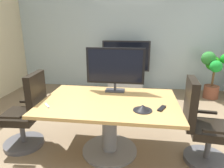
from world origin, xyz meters
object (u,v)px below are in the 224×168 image
conference_table (110,115)px  wall_display_unit (126,75)px  potted_plant (213,70)px  conference_phone (143,108)px  office_chair_right (202,129)px  remote_control (162,108)px  tv_monitor (115,67)px  office_chair_left (27,117)px

conference_table → wall_display_unit: size_ratio=1.33×
conference_table → potted_plant: size_ratio=1.57×
wall_display_unit → conference_phone: wall_display_unit is taller
office_chair_right → remote_control: (-0.53, -0.13, 0.31)m
tv_monitor → conference_phone: size_ratio=3.82×
tv_monitor → potted_plant: bearing=44.2°
conference_table → potted_plant: (2.08, 2.40, 0.13)m
office_chair_right → remote_control: 0.63m
conference_table → tv_monitor: 0.69m
conference_table → wall_display_unit: bearing=89.2°
tv_monitor → office_chair_left: bearing=-160.6°
office_chair_left → conference_table: bearing=87.1°
tv_monitor → wall_display_unit: bearing=89.7°
potted_plant → office_chair_right: bearing=-110.3°
conference_phone → wall_display_unit: bearing=97.5°
office_chair_left → conference_phone: (1.60, -0.24, 0.33)m
office_chair_right → conference_table: bearing=92.9°
office_chair_left → potted_plant: bearing=122.8°
office_chair_right → potted_plant: size_ratio=0.98×
office_chair_right → tv_monitor: bearing=73.8°
office_chair_right → tv_monitor: size_ratio=1.30×
wall_display_unit → potted_plant: 2.08m
office_chair_right → remote_control: bearing=109.4°
conference_phone → remote_control: conference_phone is taller
conference_phone → remote_control: 0.23m
office_chair_left → wall_display_unit: bearing=151.8°
conference_table → wall_display_unit: wall_display_unit is taller
wall_display_unit → office_chair_left: bearing=-114.4°
office_chair_right → wall_display_unit: 2.93m
wall_display_unit → remote_control: wall_display_unit is taller
remote_control → wall_display_unit: bearing=127.9°
potted_plant → remote_control: potted_plant is taller
office_chair_left → office_chair_right: bearing=85.5°
potted_plant → office_chair_left: bearing=-143.4°
remote_control → office_chair_left: bearing=-159.2°
conference_table → office_chair_right: bearing=-2.4°
office_chair_left → tv_monitor: size_ratio=1.30×
office_chair_right → remote_control: size_ratio=6.41×
remote_control → potted_plant: bearing=86.8°
conference_table → potted_plant: potted_plant is taller
office_chair_right → potted_plant: potted_plant is taller
office_chair_right → tv_monitor: tv_monitor is taller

